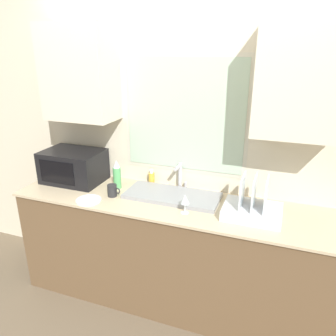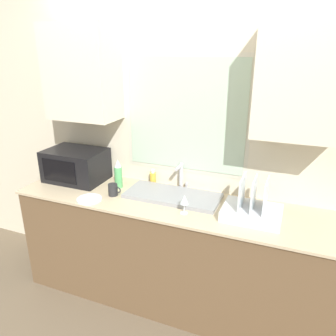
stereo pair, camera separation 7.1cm
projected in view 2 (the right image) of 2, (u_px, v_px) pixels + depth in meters
ground_plane at (157, 322)px, 2.56m from camera, size 12.00×12.00×0.00m
countertop at (171, 252)px, 2.66m from camera, size 2.49×0.63×0.91m
wall_back at (185, 128)px, 2.58m from camera, size 6.00×0.38×2.60m
sink_basin at (173, 196)px, 2.56m from camera, size 0.74×0.32×0.03m
faucet at (181, 175)px, 2.67m from camera, size 0.08×0.14×0.22m
microwave at (76, 165)px, 2.86m from camera, size 0.51×0.36×0.27m
dish_rack at (252, 210)px, 2.25m from camera, size 0.40×0.30×0.29m
spray_bottle at (118, 174)px, 2.71m from camera, size 0.07×0.07×0.24m
soap_bottle at (153, 178)px, 2.80m from camera, size 0.05×0.05×0.13m
mug_near_sink at (113, 190)px, 2.59m from camera, size 0.11×0.07×0.10m
wine_glass at (184, 200)px, 2.29m from camera, size 0.06×0.06×0.14m
small_plate at (89, 199)px, 2.53m from camera, size 0.19×0.19×0.01m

